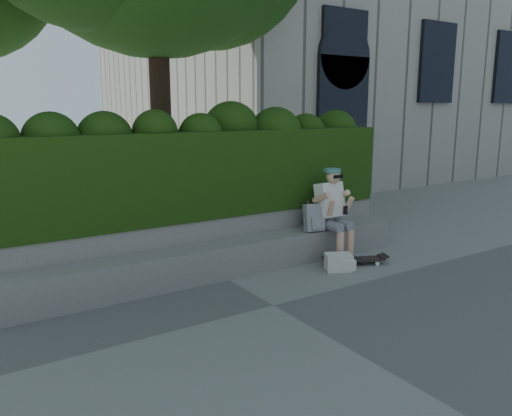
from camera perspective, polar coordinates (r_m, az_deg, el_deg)
ground at (r=5.94m, az=2.02°, el=-11.07°), size 80.00×80.00×0.00m
bench_ledge at (r=6.87m, az=-3.96°, el=-5.95°), size 6.00×0.45×0.45m
planter_wall at (r=7.23m, az=-5.80°, el=-3.85°), size 6.00×0.50×0.75m
hedge at (r=7.24m, az=-6.77°, el=4.02°), size 6.00×1.00×1.20m
person at (r=7.61m, az=8.70°, el=-0.23°), size 0.40×0.76×1.38m
skateboard at (r=7.51m, az=11.26°, el=-5.81°), size 0.89×0.55×0.09m
backpack_plaid at (r=7.51m, az=6.62°, el=-1.09°), size 0.31×0.22×0.41m
backpack_ground at (r=7.21m, az=9.42°, el=-6.13°), size 0.44×0.40×0.24m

